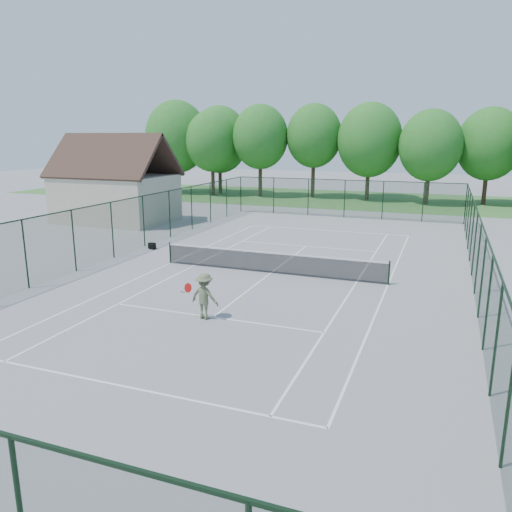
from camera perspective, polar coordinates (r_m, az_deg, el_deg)
The scene contains 10 objects.
ground at distance 23.95m, azimuth 1.70°, elevation -1.97°, with size 140.00×140.00×0.00m, color gray.
grass_far at distance 52.75m, azimuth 12.52°, elevation 6.28°, with size 80.00×16.00×0.01m, color #417935.
court_lines at distance 23.95m, azimuth 1.70°, elevation -1.96°, with size 11.05×23.85×0.01m.
tennis_net at distance 23.80m, azimuth 1.71°, elevation -0.64°, with size 11.08×0.08×1.10m.
fence_enclosure at distance 23.58m, azimuth 1.73°, elevation 1.68°, with size 18.05×36.05×3.02m.
utility_building at distance 39.70m, azimuth -15.80°, elevation 8.31°, with size 8.60×6.27×6.63m.
tree_line_far at distance 52.36m, azimuth 12.86°, elevation 12.78°, with size 39.40×6.40×9.70m.
sports_bag_a at distance 29.83m, azimuth -11.80°, elevation 1.18°, with size 0.40×0.24×0.32m, color black.
sports_bag_b at distance 29.56m, azimuth -11.75°, elevation 1.03°, with size 0.36×0.22×0.28m, color black.
tennis_player at distance 17.96m, azimuth -5.91°, elevation -4.58°, with size 2.09×0.82×1.69m.
Camera 1 is at (7.53, -21.81, 6.42)m, focal length 35.00 mm.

